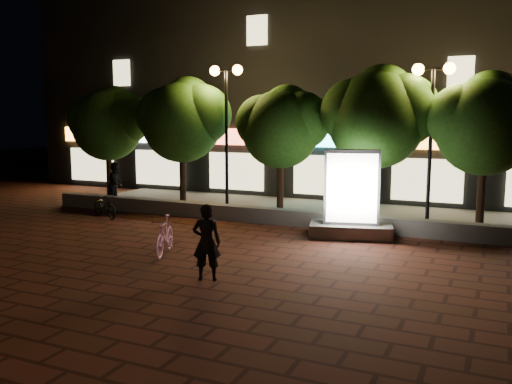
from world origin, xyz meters
The scene contains 16 objects.
ground centered at (0.00, 0.00, 0.00)m, with size 80.00×80.00×0.00m, color #4E2018.
retaining_wall centered at (0.00, 4.00, 0.25)m, with size 16.00×0.45×0.50m, color slate.
sidewalk centered at (0.00, 6.50, 0.04)m, with size 16.00×5.00×0.08m, color slate.
building_block centered at (-0.01, 12.99, 5.00)m, with size 28.00×8.12×11.30m.
tree_far_left centered at (-6.95, 5.46, 3.29)m, with size 3.36×2.80×4.63m.
tree_left centered at (-3.45, 5.46, 3.44)m, with size 3.60×3.00×4.89m.
tree_mid centered at (0.55, 5.46, 3.22)m, with size 3.24×2.70×4.50m.
tree_right centered at (3.86, 5.46, 3.57)m, with size 3.72×3.10×5.07m.
tree_far_right centered at (7.05, 5.46, 3.37)m, with size 3.48×2.90×4.76m.
street_lamp_left centered at (-1.50, 5.20, 4.03)m, with size 1.26×0.36×5.18m.
street_lamp_right centered at (5.50, 5.20, 3.89)m, with size 1.26×0.36×4.98m.
ad_kiosk centered at (3.63, 3.11, 1.03)m, with size 2.56×1.71×2.54m.
scooter_pink centered at (-0.17, -0.77, 0.49)m, with size 0.46×1.62×0.97m, color #F697DA.
rider centered at (1.89, -2.24, 0.83)m, with size 0.60×0.40×1.66m, color black.
scooter_parked centered at (-4.87, 2.55, 0.41)m, with size 0.55×1.56×0.82m, color black.
pedestrian centered at (-5.93, 4.50, 0.91)m, with size 0.81×0.63×1.67m, color black.
Camera 1 is at (7.47, -11.96, 3.48)m, focal length 37.79 mm.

